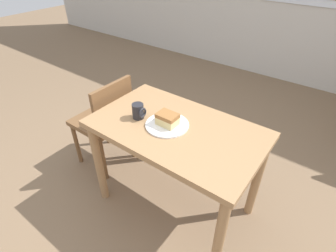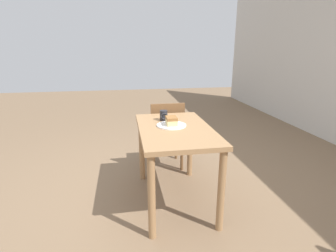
{
  "view_description": "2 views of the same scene",
  "coord_description": "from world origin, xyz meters",
  "views": [
    {
      "loc": [
        0.89,
        -0.85,
        1.71
      ],
      "look_at": [
        0.11,
        0.19,
        0.78
      ],
      "focal_mm": 28.0,
      "sensor_mm": 36.0,
      "label": 1
    },
    {
      "loc": [
        2.38,
        -0.21,
        1.45
      ],
      "look_at": [
        0.13,
        0.18,
        0.76
      ],
      "focal_mm": 28.0,
      "sensor_mm": 36.0,
      "label": 2
    }
  ],
  "objects": [
    {
      "name": "ground_plane",
      "position": [
        0.0,
        0.0,
        0.0
      ],
      "size": [
        14.0,
        14.0,
        0.0
      ],
      "primitive_type": "plane",
      "color": "#7A6047"
    },
    {
      "name": "chair_near_window",
      "position": [
        -0.61,
        0.29,
        0.47
      ],
      "size": [
        0.41,
        0.41,
        0.84
      ],
      "rotation": [
        0.0,
        0.0,
        -1.57
      ],
      "color": "brown",
      "rests_on": "ground_plane"
    },
    {
      "name": "cake_slice",
      "position": [
        0.09,
        0.22,
        0.8
      ],
      "size": [
        0.13,
        0.1,
        0.08
      ],
      "color": "#E0C67F",
      "rests_on": "plate"
    },
    {
      "name": "coffee_mug",
      "position": [
        -0.12,
        0.18,
        0.8
      ],
      "size": [
        0.08,
        0.08,
        0.1
      ],
      "color": "#232328",
      "rests_on": "dining_table_near"
    },
    {
      "name": "dining_table_near",
      "position": [
        0.14,
        0.25,
        0.63
      ],
      "size": [
        1.09,
        0.66,
        0.75
      ],
      "color": "#9E754C",
      "rests_on": "ground_plane"
    },
    {
      "name": "plate",
      "position": [
        0.09,
        0.22,
        0.76
      ],
      "size": [
        0.27,
        0.27,
        0.01
      ],
      "color": "white",
      "rests_on": "dining_table_near"
    }
  ]
}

